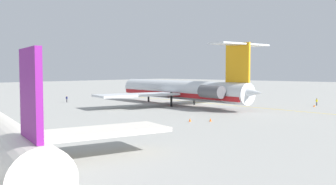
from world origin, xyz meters
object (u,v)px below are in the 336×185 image
safety_cone_nose (314,106)px  main_jetliner (183,90)px  ground_crew_near_nose (317,101)px  ground_crew_near_tail (67,98)px  safety_cone_wingtip (190,120)px  ground_crew_portside (172,94)px  safety_cone_tail (210,120)px

safety_cone_nose → main_jetliner: bearing=36.4°
ground_crew_near_nose → ground_crew_near_tail: ground_crew_near_tail is taller
main_jetliner → safety_cone_wingtip: bearing=141.9°
ground_crew_near_tail → ground_crew_portside: 33.29m
ground_crew_near_tail → safety_cone_nose: size_ratio=3.27×
ground_crew_near_tail → safety_cone_wingtip: (-45.75, 6.63, -0.87)m
ground_crew_near_nose → ground_crew_near_tail: (50.86, 34.68, 0.07)m
ground_crew_near_nose → safety_cone_wingtip: (5.12, 41.31, -0.80)m
ground_crew_portside → safety_cone_nose: 44.40m
safety_cone_nose → safety_cone_tail: (3.59, 35.21, 0.00)m
ground_crew_near_nose → ground_crew_portside: size_ratio=0.98×
main_jetliner → safety_cone_tail: bearing=149.0°
ground_crew_near_tail → safety_cone_tail: (-48.09, 4.25, -0.87)m
ground_crew_near_tail → ground_crew_near_nose: bearing=-120.4°
main_jetliner → ground_crew_near_tail: size_ratio=25.95×
safety_cone_wingtip → ground_crew_near_tail: bearing=-8.2°
ground_crew_near_nose → safety_cone_nose: (-0.82, 3.72, -0.80)m
ground_crew_near_nose → safety_cone_nose: size_ratio=3.08×
main_jetliner → ground_crew_near_nose: 31.58m
ground_crew_near_nose → ground_crew_portside: bearing=-110.9°
safety_cone_tail → ground_crew_near_tail: bearing=-5.0°
main_jetliner → ground_crew_near_nose: size_ratio=27.60×
main_jetliner → ground_crew_near_nose: (-23.12, -21.35, -2.65)m
ground_crew_near_tail → safety_cone_wingtip: size_ratio=3.27×
safety_cone_nose → safety_cone_wingtip: (5.93, 37.59, 0.00)m
main_jetliner → ground_crew_near_nose: bearing=-127.5°
safety_cone_nose → safety_cone_wingtip: same height
main_jetliner → safety_cone_tail: size_ratio=84.95×
main_jetliner → ground_crew_near_tail: (27.74, 13.33, -2.58)m
safety_cone_wingtip → safety_cone_nose: bearing=-99.0°
ground_crew_portside → safety_cone_nose: ground_crew_portside is taller
main_jetliner → safety_cone_nose: size_ratio=84.95×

